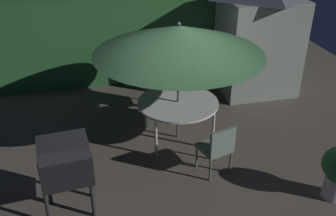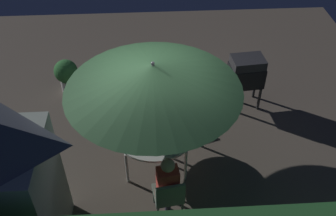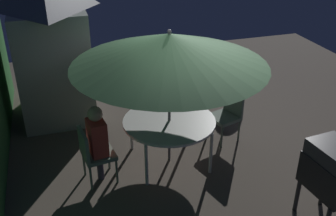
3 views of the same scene
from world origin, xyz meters
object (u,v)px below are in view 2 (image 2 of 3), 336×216
(patio_table, at_px, (155,132))
(patio_umbrella, at_px, (153,77))
(person_in_red, at_px, (168,181))
(potted_plant_by_shed, at_px, (67,75))
(bbq_grill, at_px, (246,72))
(chair_far_side, at_px, (136,99))
(chair_near_shed, at_px, (169,195))

(patio_table, relative_size, patio_umbrella, 0.50)
(patio_table, distance_m, person_in_red, 1.18)
(potted_plant_by_shed, height_order, person_in_red, person_in_red)
(bbq_grill, relative_size, chair_far_side, 1.33)
(potted_plant_by_shed, bearing_deg, person_in_red, 122.04)
(patio_umbrella, bearing_deg, potted_plant_by_shed, -48.34)
(patio_umbrella, bearing_deg, chair_far_side, -73.51)
(chair_far_side, bearing_deg, chair_near_shed, 102.21)
(bbq_grill, bearing_deg, person_in_red, 56.04)
(patio_table, xyz_separation_m, bbq_grill, (-1.98, -1.53, 0.13))
(patio_table, relative_size, chair_far_side, 1.64)
(bbq_grill, distance_m, chair_near_shed, 3.33)
(patio_umbrella, distance_m, potted_plant_by_shed, 3.20)
(patio_umbrella, relative_size, chair_near_shed, 3.26)
(potted_plant_by_shed, bearing_deg, patio_table, 131.66)
(patio_umbrella, bearing_deg, bbq_grill, -142.24)
(chair_near_shed, bearing_deg, patio_umbrella, -82.01)
(patio_umbrella, height_order, chair_near_shed, patio_umbrella)
(chair_near_shed, bearing_deg, person_in_red, -82.01)
(patio_table, bearing_deg, chair_far_side, -73.51)
(patio_umbrella, distance_m, chair_far_side, 1.89)
(chair_near_shed, xyz_separation_m, person_in_red, (0.01, -0.08, 0.26))
(patio_umbrella, xyz_separation_m, bbq_grill, (-1.98, -1.53, -1.09))
(chair_near_shed, bearing_deg, potted_plant_by_shed, -58.46)
(patio_table, distance_m, chair_far_side, 1.26)
(patio_umbrella, bearing_deg, person_in_red, 97.99)
(patio_umbrella, relative_size, potted_plant_by_shed, 3.36)
(potted_plant_by_shed, relative_size, person_in_red, 0.69)
(person_in_red, bearing_deg, potted_plant_by_shed, -57.96)
(patio_table, distance_m, bbq_grill, 2.51)
(patio_table, relative_size, potted_plant_by_shed, 1.69)
(patio_table, xyz_separation_m, chair_near_shed, (-0.18, 1.25, -0.19))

